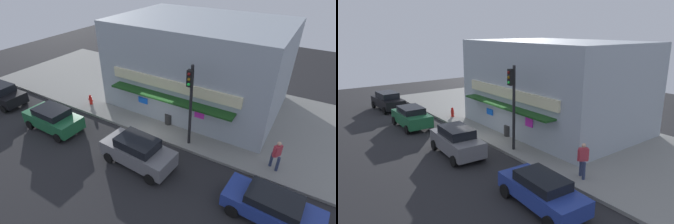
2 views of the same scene
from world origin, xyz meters
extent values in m
plane|color=#232326|center=(0.00, 0.00, 0.00)|extent=(53.57, 53.57, 0.00)
cube|color=gray|center=(0.00, 5.49, 0.09)|extent=(35.71, 10.98, 0.18)
cube|color=#9EA8B2|center=(0.70, 6.14, 3.39)|extent=(12.31, 8.58, 6.43)
cube|color=beige|center=(0.70, 1.77, 3.25)|extent=(9.35, 0.16, 0.70)
cube|color=#194719|center=(0.70, 1.42, 2.43)|extent=(8.86, 0.90, 0.12)
cube|color=blue|center=(-1.63, 1.79, 1.49)|extent=(0.75, 0.08, 0.43)
cube|color=#E533CC|center=(2.80, 1.79, 1.75)|extent=(0.65, 0.08, 0.58)
cylinder|color=black|center=(2.71, 0.65, 2.78)|extent=(0.18, 0.18, 5.21)
cube|color=black|center=(2.71, 0.40, 4.71)|extent=(0.32, 0.28, 0.95)
sphere|color=maroon|center=(2.71, 0.25, 5.01)|extent=(0.18, 0.18, 0.18)
sphere|color=brown|center=(2.71, 0.25, 4.71)|extent=(0.18, 0.18, 0.18)
sphere|color=#1ED83F|center=(2.71, 0.25, 4.41)|extent=(0.18, 0.18, 0.18)
cylinder|color=red|center=(-6.31, 1.09, 0.50)|extent=(0.24, 0.24, 0.64)
sphere|color=red|center=(-6.31, 1.09, 0.89)|extent=(0.21, 0.21, 0.21)
cylinder|color=red|center=(-6.49, 1.09, 0.53)|extent=(0.12, 0.10, 0.10)
cylinder|color=red|center=(-6.12, 1.09, 0.53)|extent=(0.12, 0.10, 0.10)
cylinder|color=#2D2D2D|center=(0.46, 1.86, 0.55)|extent=(0.50, 0.50, 0.75)
cylinder|color=navy|center=(7.98, 0.93, 0.63)|extent=(0.22, 0.22, 0.91)
cylinder|color=navy|center=(7.61, 1.15, 0.63)|extent=(0.22, 0.22, 0.91)
cube|color=#B2333F|center=(7.79, 1.04, 1.42)|extent=(0.43, 0.51, 0.66)
sphere|color=tan|center=(7.79, 1.04, 1.89)|extent=(0.22, 0.22, 0.22)
cylinder|color=#B2333F|center=(7.92, 1.25, 1.38)|extent=(0.14, 0.14, 0.60)
cylinder|color=#B2333F|center=(7.67, 0.82, 1.38)|extent=(0.14, 0.14, 0.60)
cube|color=navy|center=(8.35, -2.25, 0.67)|extent=(4.38, 1.99, 0.70)
cube|color=black|center=(8.35, -2.25, 1.24)|extent=(2.40, 1.60, 0.42)
cylinder|color=black|center=(9.90, -1.47, 0.32)|extent=(0.65, 0.26, 0.64)
cylinder|color=black|center=(9.80, -3.21, 0.32)|extent=(0.65, 0.26, 0.64)
cylinder|color=black|center=(6.90, -1.29, 0.32)|extent=(0.65, 0.26, 0.64)
cylinder|color=black|center=(6.80, -3.04, 0.32)|extent=(0.65, 0.26, 0.64)
cube|color=slate|center=(1.01, -2.38, 0.77)|extent=(4.39, 2.05, 0.90)
cube|color=black|center=(1.01, -2.38, 1.49)|extent=(2.40, 1.64, 0.53)
cylinder|color=black|center=(2.56, -1.57, 0.32)|extent=(0.65, 0.26, 0.64)
cylinder|color=black|center=(2.46, -3.36, 0.32)|extent=(0.65, 0.26, 0.64)
cylinder|color=black|center=(-0.44, -1.39, 0.32)|extent=(0.65, 0.26, 0.64)
cylinder|color=black|center=(-0.55, -3.19, 0.32)|extent=(0.65, 0.26, 0.64)
cube|color=#1E6038|center=(-6.11, -2.53, 0.74)|extent=(4.19, 1.87, 0.84)
cube|color=black|center=(-6.11, -2.53, 1.39)|extent=(2.26, 1.56, 0.45)
cylinder|color=black|center=(-4.64, -1.62, 0.32)|extent=(0.64, 0.22, 0.64)
cylinder|color=black|center=(-4.65, -3.46, 0.32)|extent=(0.64, 0.22, 0.64)
cylinder|color=black|center=(-7.56, -1.60, 0.32)|extent=(0.64, 0.22, 0.64)
cylinder|color=black|center=(-7.58, -3.44, 0.32)|extent=(0.64, 0.22, 0.64)
cube|color=black|center=(-12.80, -2.32, 0.72)|extent=(4.41, 2.00, 0.80)
cube|color=black|center=(-12.80, -2.32, 1.40)|extent=(2.41, 1.62, 0.56)
cylinder|color=black|center=(-11.33, -1.35, 0.32)|extent=(0.65, 0.25, 0.64)
cylinder|color=black|center=(-11.24, -3.13, 0.32)|extent=(0.65, 0.25, 0.64)
cylinder|color=black|center=(-14.35, -1.51, 0.32)|extent=(0.65, 0.25, 0.64)
cylinder|color=black|center=(-14.26, -3.29, 0.32)|extent=(0.65, 0.25, 0.64)
camera|label=1|loc=(8.35, -11.26, 10.38)|focal=27.72mm
camera|label=2|loc=(17.10, -10.70, 7.42)|focal=33.58mm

